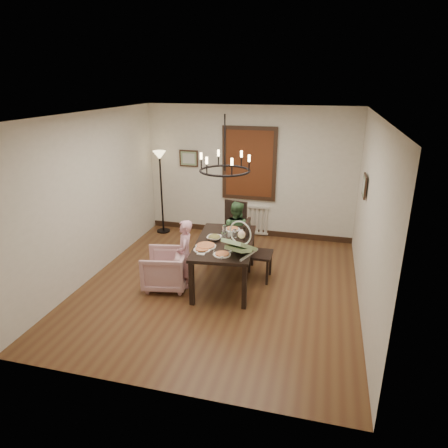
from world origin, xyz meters
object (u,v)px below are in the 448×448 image
at_px(chair_far, 231,229).
at_px(armchair, 165,269).
at_px(elderly_woman, 185,260).
at_px(baby_bouncer, 240,244).
at_px(dining_table, 225,246).
at_px(chair_right, 258,251).
at_px(floor_lamp, 162,193).
at_px(seated_man, 236,237).
at_px(drinking_glass, 225,235).

relative_size(chair_far, armchair, 1.49).
bearing_deg(elderly_woman, chair_far, 147.86).
height_order(chair_far, baby_bouncer, baby_bouncer).
height_order(chair_far, elderly_woman, chair_far).
xyz_separation_m(chair_far, armchair, (-0.75, -1.57, -0.21)).
relative_size(dining_table, chair_right, 1.65).
relative_size(chair_far, floor_lamp, 0.59).
bearing_deg(seated_man, chair_far, -50.96).
bearing_deg(armchair, baby_bouncer, 75.56).
distance_m(dining_table, drinking_glass, 0.18).
bearing_deg(drinking_glass, chair_far, 97.25).
bearing_deg(baby_bouncer, chair_right, 96.84).
xyz_separation_m(dining_table, drinking_glass, (-0.03, 0.10, 0.15)).
bearing_deg(chair_far, drinking_glass, -72.81).
xyz_separation_m(dining_table, elderly_woman, (-0.61, -0.26, -0.20)).
relative_size(elderly_woman, seated_man, 0.98).
xyz_separation_m(armchair, seated_man, (0.91, 1.27, 0.17)).
relative_size(baby_bouncer, drinking_glass, 4.45).
bearing_deg(armchair, seated_man, 134.20).
height_order(dining_table, drinking_glass, drinking_glass).
bearing_deg(chair_right, dining_table, 119.97).
bearing_deg(dining_table, armchair, -164.47).
xyz_separation_m(dining_table, floor_lamp, (-1.96, 2.02, 0.22)).
relative_size(chair_far, elderly_woman, 1.10).
xyz_separation_m(chair_right, armchair, (-1.44, -0.67, -0.20)).
bearing_deg(armchair, chair_right, 104.63).
bearing_deg(seated_man, floor_lamp, -18.47).
height_order(chair_right, seated_man, chair_right).
bearing_deg(chair_far, dining_table, -72.00).
bearing_deg(baby_bouncer, drinking_glass, 143.23).
bearing_deg(chair_far, elderly_woman, -96.83).
bearing_deg(floor_lamp, drinking_glass, -44.81).
distance_m(seated_man, drinking_glass, 0.87).
relative_size(chair_far, baby_bouncer, 1.91).
bearing_deg(chair_right, chair_far, 37.46).
bearing_deg(dining_table, drinking_glass, 99.84).
distance_m(chair_right, floor_lamp, 3.04).
xyz_separation_m(dining_table, chair_right, (0.52, 0.30, -0.16)).
bearing_deg(armchair, chair_far, 143.98).
bearing_deg(baby_bouncer, seated_man, 124.41).
bearing_deg(chair_right, drinking_glass, 109.56).
bearing_deg(elderly_woman, dining_table, 97.81).
distance_m(dining_table, chair_far, 1.22).
xyz_separation_m(armchair, drinking_glass, (0.89, 0.48, 0.51)).
relative_size(chair_right, floor_lamp, 0.58).
distance_m(dining_table, armchair, 1.06).
distance_m(armchair, seated_man, 1.57).
bearing_deg(elderly_woman, chair_right, 101.07).
height_order(dining_table, chair_right, chair_right).
bearing_deg(chair_far, baby_bouncer, -62.73).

